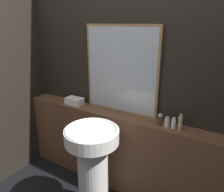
# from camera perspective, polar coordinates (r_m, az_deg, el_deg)

# --- Properties ---
(wall_back) EXTENTS (8.00, 0.06, 2.50)m
(wall_back) POSITION_cam_1_polar(r_m,az_deg,el_deg) (2.33, 3.10, 4.47)
(wall_back) COLOR black
(wall_back) RESTS_ON ground_plane
(vanity_counter) EXTENTS (2.39, 0.22, 0.89)m
(vanity_counter) POSITION_cam_1_polar(r_m,az_deg,el_deg) (2.54, 1.23, -14.05)
(vanity_counter) COLOR brown
(vanity_counter) RESTS_ON ground_plane
(pedestal_sink) EXTENTS (0.50, 0.50, 0.92)m
(pedestal_sink) POSITION_cam_1_polar(r_m,az_deg,el_deg) (2.16, -4.99, -17.08)
(pedestal_sink) COLOR white
(pedestal_sink) RESTS_ON ground_plane
(mirror) EXTENTS (0.83, 0.03, 0.92)m
(mirror) POSITION_cam_1_polar(r_m,az_deg,el_deg) (2.27, 2.37, 6.68)
(mirror) COLOR #937047
(mirror) RESTS_ON vanity_counter
(towel_stack) EXTENTS (0.21, 0.13, 0.08)m
(towel_stack) POSITION_cam_1_polar(r_m,az_deg,el_deg) (2.64, -9.76, -1.29)
(towel_stack) COLOR white
(towel_stack) RESTS_ON vanity_counter
(shampoo_bottle) EXTENTS (0.05, 0.05, 0.11)m
(shampoo_bottle) POSITION_cam_1_polar(r_m,az_deg,el_deg) (2.13, 12.43, -6.12)
(shampoo_bottle) COLOR #4C3823
(shampoo_bottle) RESTS_ON vanity_counter
(conditioner_bottle) EXTENTS (0.04, 0.04, 0.10)m
(conditioner_bottle) POSITION_cam_1_polar(r_m,az_deg,el_deg) (2.12, 14.16, -6.59)
(conditioner_bottle) COLOR white
(conditioner_bottle) RESTS_ON vanity_counter
(lotion_bottle) EXTENTS (0.04, 0.04, 0.10)m
(lotion_bottle) POSITION_cam_1_polar(r_m,az_deg,el_deg) (2.10, 15.78, -6.88)
(lotion_bottle) COLOR white
(lotion_bottle) RESTS_ON vanity_counter
(body_wash_bottle) EXTENTS (0.04, 0.04, 0.15)m
(body_wash_bottle) POSITION_cam_1_polar(r_m,az_deg,el_deg) (2.08, 17.42, -6.66)
(body_wash_bottle) COLOR #C6B284
(body_wash_bottle) RESTS_ON vanity_counter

